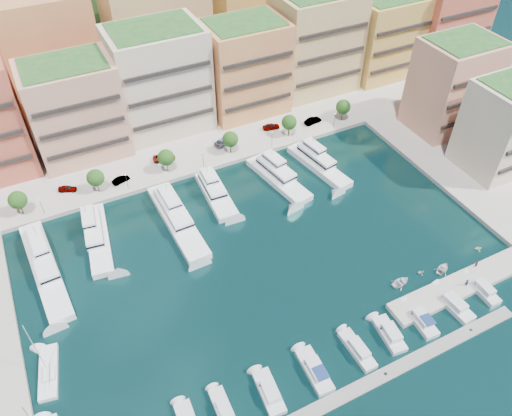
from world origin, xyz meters
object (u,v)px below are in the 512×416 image
Objects in this scene: tree_5 at (343,107)px; tender_0 at (401,282)px; tree_3 at (230,139)px; tree_4 at (289,122)px; tree_1 at (95,178)px; lamppost_0 at (41,204)px; yacht_4 at (277,176)px; car_2 at (164,158)px; tree_0 at (18,200)px; cruiser_7 at (420,320)px; lamppost_2 at (203,157)px; tender_3 at (478,248)px; lamppost_3 at (272,136)px; cruiser_5 at (357,350)px; tender_1 at (421,272)px; car_4 at (271,126)px; yacht_5 at (317,163)px; cruiser_2 at (225,414)px; cruiser_8 at (453,304)px; tender_2 at (443,269)px; car_5 at (313,121)px; lamppost_4 at (335,118)px; yacht_0 at (44,264)px; cruiser_3 at (269,392)px; cruiser_6 at (390,334)px; cruiser_9 at (482,290)px; sailboat_1 at (49,373)px; car_1 at (121,180)px; cruiser_4 at (315,371)px; car_3 at (225,141)px; person_0 at (467,283)px; tree_2 at (166,158)px; car_0 at (67,189)px; person_1 at (476,263)px; yacht_2 at (176,217)px.

tender_0 is (-20.17, -49.96, -4.36)m from tree_5.
tree_4 is at bearing 0.00° from tree_3.
tree_1 reaches higher than lamppost_0.
car_2 is at bearing 140.39° from yacht_4.
cruiser_7 is at bearing -45.29° from tree_0.
tender_3 is at bearing -50.79° from lamppost_2.
lamppost_3 is 52.24m from tender_3.
tree_5 is at bearing 0.00° from tree_1.
tree_0 is 0.70× the size of cruiser_5.
tender_1 is 54.18m from car_4.
yacht_5 is at bearing 66.05° from cruiser_5.
cruiser_2 is 2.25× the size of tender_0.
cruiser_8 reaches higher than tender_2.
tender_1 is at bearing 163.46° from car_5.
lamppost_4 is at bearing -1.73° from tree_0.
yacht_5 is (62.88, 3.48, 0.00)m from yacht_0.
cruiser_3 reaches higher than tender_3.
cruiser_9 is (20.98, -0.00, -0.00)m from cruiser_6.
car_1 is (22.96, 40.12, 1.36)m from sailboat_1.
sailboat_1 is at bearing -154.52° from lamppost_4.
cruiser_5 is (8.22, 0.02, -0.02)m from cruiser_4.
person_0 is at bearing -174.63° from car_3.
tender_2 is 0.80× the size of car_4.
tree_2 reaches higher than lamppost_4.
cruiser_3 is 41.56m from person_0.
yacht_4 is at bearing -38.88° from lamppost_2.
car_5 is at bearing 1.46° from tree_0.
cruiser_7 is at bearing -179.94° from cruiser_8.
tree_4 is 13.64m from yacht_5.
yacht_5 is 4.92× the size of car_0.
car_0 is at bearing 163.40° from yacht_5.
cruiser_4 is at bearing -179.97° from cruiser_7.
cruiser_6 is at bearing -48.75° from tree_0.
car_0 is at bearing 127.92° from cruiser_7.
tender_2 is at bearing 168.29° from car_5.
tree_5 is 0.21× the size of yacht_0.
yacht_5 reaches higher than lamppost_4.
lamppost_0 is 2.53× the size of person_1.
cruiser_4 is 62.86m from car_3.
cruiser_2 is at bearing -179.99° from cruiser_5.
car_3 is (48.05, 3.61, -2.90)m from tree_0.
cruiser_4 is 38.54m from person_1.
yacht_2 is at bearing -51.62° from tree_1.
car_2 reaches higher than cruiser_6.
lamppost_0 is 84.84m from person_0.
yacht_0 is at bearing 41.40° from tender_2.
lamppost_3 is at bearing -135.06° from car_3.
sailboat_1 is 3.27× the size of car_1.
yacht_5 reaches higher than car_0.
yacht_0 reaches higher than cruiser_3.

